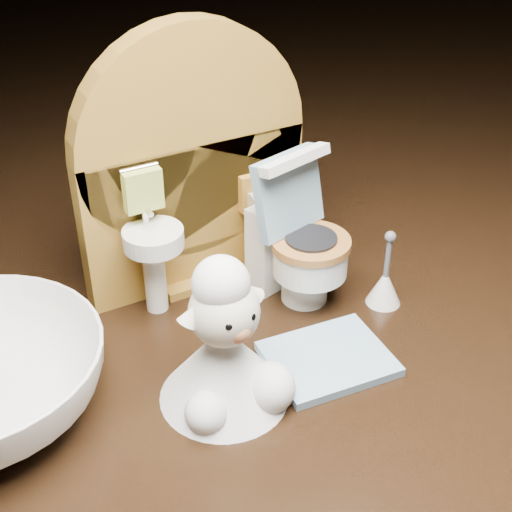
{
  "coord_description": "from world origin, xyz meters",
  "views": [
    {
      "loc": [
        -0.14,
        -0.26,
        0.24
      ],
      "look_at": [
        0.01,
        0.0,
        0.05
      ],
      "focal_mm": 50.0,
      "sensor_mm": 36.0,
      "label": 1
    }
  ],
  "objects": [
    {
      "name": "bath_mat",
      "position": [
        0.02,
        -0.04,
        0.0
      ],
      "size": [
        0.06,
        0.05,
        0.0
      ],
      "primitive_type": "cube",
      "rotation": [
        0.0,
        0.0,
        -0.09
      ],
      "color": "#81A5C0",
      "rests_on": "ground"
    },
    {
      "name": "toilet_brush",
      "position": [
        0.08,
        -0.01,
        0.01
      ],
      "size": [
        0.02,
        0.02,
        0.05
      ],
      "color": "white",
      "rests_on": "ground"
    },
    {
      "name": "plush_lamb",
      "position": [
        -0.03,
        -0.03,
        0.03
      ],
      "size": [
        0.06,
        0.06,
        0.08
      ],
      "rotation": [
        0.0,
        0.0,
        0.08
      ],
      "color": "white",
      "rests_on": "ground"
    },
    {
      "name": "backdrop_panel",
      "position": [
        -0.0,
        0.06,
        0.07
      ],
      "size": [
        0.13,
        0.05,
        0.15
      ],
      "color": "olive",
      "rests_on": "ground"
    },
    {
      "name": "toy_toilet",
      "position": [
        0.04,
        0.02,
        0.03
      ],
      "size": [
        0.05,
        0.06,
        0.09
      ],
      "rotation": [
        0.0,
        0.0,
        0.25
      ],
      "color": "white",
      "rests_on": "ground"
    }
  ]
}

